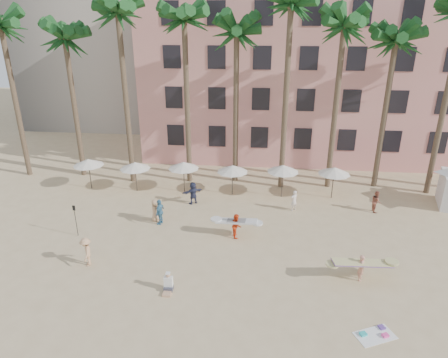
% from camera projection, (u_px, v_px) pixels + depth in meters
% --- Properties ---
extents(ground, '(120.00, 120.00, 0.00)m').
position_uv_depth(ground, '(231.00, 292.00, 21.19)').
color(ground, '#D1B789').
rests_on(ground, ground).
extents(pink_hotel, '(35.00, 14.00, 16.00)m').
position_uv_depth(pink_hotel, '(320.00, 74.00, 41.42)').
color(pink_hotel, '#E19489').
rests_on(pink_hotel, ground).
extents(palm_row, '(44.40, 5.40, 16.30)m').
position_uv_depth(palm_row, '(256.00, 25.00, 30.02)').
color(palm_row, brown).
rests_on(palm_row, ground).
extents(umbrella_row, '(22.50, 2.70, 2.73)m').
position_uv_depth(umbrella_row, '(208.00, 167.00, 32.09)').
color(umbrella_row, '#332B23').
rests_on(umbrella_row, ground).
extents(beach_towel, '(2.05, 1.65, 0.14)m').
position_uv_depth(beach_towel, '(376.00, 334.00, 18.33)').
color(beach_towel, white).
rests_on(beach_towel, ground).
extents(carrier_yellow, '(3.40, 1.31, 1.56)m').
position_uv_depth(carrier_yellow, '(362.00, 266.00, 21.85)').
color(carrier_yellow, tan).
rests_on(carrier_yellow, ground).
extents(carrier_white, '(2.78, 1.00, 1.64)m').
position_uv_depth(carrier_white, '(236.00, 225.00, 26.19)').
color(carrier_white, '#F34219').
rests_on(carrier_white, ground).
extents(beachgoers, '(19.33, 10.16, 1.87)m').
position_uv_depth(beachgoers, '(197.00, 211.00, 27.98)').
color(beachgoers, tan).
rests_on(beachgoers, ground).
extents(paddle, '(0.18, 0.04, 2.23)m').
position_uv_depth(paddle, '(75.00, 217.00, 26.09)').
color(paddle, black).
rests_on(paddle, ground).
extents(seated_man, '(0.47, 0.82, 1.07)m').
position_uv_depth(seated_man, '(168.00, 285.00, 21.16)').
color(seated_man, '#3F3F4C').
rests_on(seated_man, ground).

